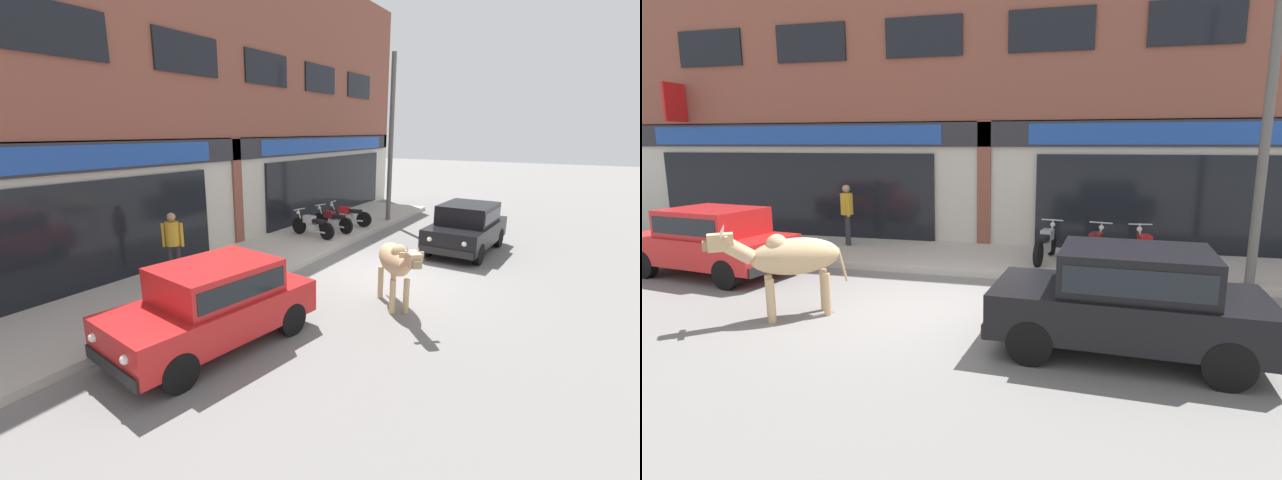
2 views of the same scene
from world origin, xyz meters
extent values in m
plane|color=slate|center=(0.00, 0.00, 0.00)|extent=(90.00, 90.00, 0.00)
cube|color=#B7AFA3|center=(0.00, 3.68, 0.08)|extent=(19.00, 2.96, 0.16)
cube|color=brown|center=(0.00, 5.43, 5.99)|extent=(23.00, 0.55, 6.45)
cube|color=beige|center=(0.00, 5.43, 1.70)|extent=(23.00, 0.55, 3.40)
cube|color=#28282D|center=(0.00, 5.12, 3.05)|extent=(22.08, 0.08, 0.64)
cube|color=black|center=(-5.75, 5.11, 1.35)|extent=(8.74, 0.10, 2.40)
cube|color=#1E479E|center=(-5.75, 5.09, 3.05)|extent=(9.20, 0.05, 0.52)
cube|color=brown|center=(0.00, 5.14, 1.70)|extent=(0.36, 0.12, 3.40)
cube|color=black|center=(5.75, 5.11, 1.35)|extent=(8.74, 0.10, 2.40)
cube|color=#1E479E|center=(5.75, 5.09, 3.05)|extent=(9.20, 0.05, 0.52)
cube|color=black|center=(-8.15, 5.13, 5.53)|extent=(2.09, 0.06, 1.00)
cube|color=black|center=(-4.89, 5.13, 5.53)|extent=(2.09, 0.06, 1.00)
cube|color=black|center=(-1.63, 5.13, 5.53)|extent=(2.09, 0.06, 1.00)
cube|color=black|center=(1.63, 5.13, 5.53)|extent=(2.09, 0.06, 1.00)
cube|color=black|center=(4.89, 5.13, 5.53)|extent=(2.09, 0.06, 1.00)
cube|color=red|center=(-9.17, 4.71, 4.00)|extent=(0.08, 0.80, 1.10)
ellipsoid|color=tan|center=(-1.86, -0.87, 1.02)|extent=(1.41, 1.30, 0.60)
sphere|color=tan|center=(-2.07, -1.05, 1.25)|extent=(0.32, 0.32, 0.32)
cylinder|color=tan|center=(-2.10, -1.26, 0.36)|extent=(0.12, 0.12, 0.72)
cylinder|color=tan|center=(-2.28, -1.04, 0.36)|extent=(0.12, 0.12, 0.72)
cylinder|color=tan|center=(-1.43, -0.70, 0.36)|extent=(0.12, 0.12, 0.72)
cylinder|color=tan|center=(-1.62, -0.48, 0.36)|extent=(0.12, 0.12, 0.72)
cylinder|color=tan|center=(-2.49, -1.39, 1.17)|extent=(0.51, 0.48, 0.43)
cube|color=tan|center=(-2.69, -1.56, 1.34)|extent=(0.42, 0.40, 0.26)
cube|color=#957A57|center=(-2.83, -1.68, 1.30)|extent=(0.21, 0.21, 0.14)
cone|color=beige|center=(-2.59, -1.61, 1.52)|extent=(0.12, 0.12, 0.19)
cone|color=beige|center=(-2.72, -1.46, 1.52)|extent=(0.12, 0.12, 0.19)
cube|color=tan|center=(-2.52, -1.63, 1.40)|extent=(0.12, 0.13, 0.10)
cube|color=tan|center=(-2.73, -1.39, 1.40)|extent=(0.12, 0.13, 0.10)
cylinder|color=tan|center=(-1.29, -0.40, 0.80)|extent=(0.15, 0.14, 0.60)
cylinder|color=black|center=(2.04, -1.78, 0.30)|extent=(0.61, 0.21, 0.60)
cylinder|color=black|center=(2.12, -0.34, 0.30)|extent=(0.61, 0.21, 0.60)
cylinder|color=black|center=(4.34, -1.90, 0.30)|extent=(0.61, 0.21, 0.60)
cylinder|color=black|center=(4.42, -0.46, 0.30)|extent=(0.61, 0.21, 0.60)
cube|color=black|center=(3.23, -1.12, 0.60)|extent=(3.58, 1.78, 0.60)
cube|color=black|center=(3.33, -1.13, 1.18)|extent=(1.97, 1.54, 0.56)
cube|color=black|center=(3.33, -1.13, 1.18)|extent=(1.82, 1.55, 0.35)
cube|color=black|center=(1.50, -1.03, 0.38)|extent=(0.20, 1.52, 0.20)
cube|color=black|center=(4.96, -1.21, 0.38)|extent=(0.20, 1.52, 0.20)
sphere|color=silver|center=(1.45, -1.51, 0.68)|extent=(0.14, 0.14, 0.14)
sphere|color=silver|center=(1.50, -0.55, 0.68)|extent=(0.14, 0.14, 0.14)
cube|color=red|center=(5.01, -0.72, 0.70)|extent=(0.04, 0.16, 0.14)
cylinder|color=black|center=(-6.38, 0.48, 0.30)|extent=(0.62, 0.26, 0.60)
cylinder|color=black|center=(-6.18, 1.91, 0.30)|extent=(0.62, 0.26, 0.60)
cylinder|color=black|center=(-4.10, 0.16, 0.30)|extent=(0.62, 0.26, 0.60)
cylinder|color=black|center=(-3.90, 1.59, 0.30)|extent=(0.62, 0.26, 0.60)
cube|color=red|center=(-5.14, 1.03, 0.60)|extent=(3.69, 2.07, 0.60)
cube|color=red|center=(-5.04, 1.02, 1.18)|extent=(2.08, 1.69, 0.56)
cube|color=black|center=(-5.04, 1.02, 1.18)|extent=(1.93, 1.69, 0.35)
cube|color=black|center=(-6.85, 1.27, 0.38)|extent=(0.33, 1.52, 0.20)
cube|color=black|center=(-3.42, 0.79, 0.38)|extent=(0.33, 1.52, 0.20)
sphere|color=silver|center=(-6.81, 1.75, 0.68)|extent=(0.14, 0.14, 0.14)
cube|color=red|center=(-3.47, 0.30, 0.70)|extent=(0.05, 0.16, 0.14)
cube|color=red|center=(-3.33, 1.28, 0.70)|extent=(0.05, 0.16, 0.14)
cylinder|color=black|center=(1.89, 4.12, 0.44)|extent=(0.19, 0.57, 0.56)
cylinder|color=black|center=(1.69, 2.89, 0.44)|extent=(0.19, 0.57, 0.56)
cube|color=#B2B5BA|center=(1.78, 3.49, 0.48)|extent=(0.25, 0.35, 0.24)
cube|color=#A8AAB2|center=(1.81, 3.64, 0.74)|extent=(0.30, 0.43, 0.24)
cube|color=black|center=(1.75, 3.25, 0.72)|extent=(0.30, 0.55, 0.12)
cylinder|color=#B2B5BA|center=(1.88, 4.06, 0.74)|extent=(0.08, 0.27, 0.59)
cylinder|color=#B2B5BA|center=(1.89, 4.10, 1.02)|extent=(0.52, 0.12, 0.03)
sphere|color=silver|center=(1.89, 4.16, 0.90)|extent=(0.12, 0.12, 0.12)
cylinder|color=#B2B5BA|center=(1.62, 3.15, 0.40)|extent=(0.14, 0.48, 0.06)
cylinder|color=black|center=(3.01, 3.97, 0.44)|extent=(0.22, 0.57, 0.56)
cylinder|color=black|center=(2.73, 2.76, 0.44)|extent=(0.22, 0.57, 0.56)
cube|color=#B2B5BA|center=(2.87, 3.35, 0.48)|extent=(0.27, 0.36, 0.24)
cube|color=maroon|center=(2.90, 3.50, 0.74)|extent=(0.32, 0.44, 0.24)
cube|color=black|center=(2.81, 3.11, 0.72)|extent=(0.33, 0.56, 0.12)
cylinder|color=#B2B5BA|center=(3.00, 3.92, 0.74)|extent=(0.10, 0.27, 0.59)
cylinder|color=#B2B5BA|center=(3.01, 3.95, 1.02)|extent=(0.51, 0.15, 0.03)
sphere|color=silver|center=(3.02, 4.01, 0.90)|extent=(0.12, 0.12, 0.12)
cylinder|color=#B2B5BA|center=(2.68, 3.02, 0.40)|extent=(0.17, 0.48, 0.06)
cylinder|color=black|center=(3.86, 3.95, 0.44)|extent=(0.18, 0.57, 0.56)
cylinder|color=black|center=(4.03, 2.71, 0.44)|extent=(0.18, 0.57, 0.56)
cube|color=#B2B5BA|center=(3.95, 3.31, 0.48)|extent=(0.24, 0.34, 0.24)
cube|color=red|center=(3.93, 3.47, 0.74)|extent=(0.29, 0.43, 0.24)
cube|color=black|center=(3.98, 3.07, 0.72)|extent=(0.29, 0.55, 0.12)
cylinder|color=#B2B5BA|center=(3.87, 3.89, 0.74)|extent=(0.08, 0.27, 0.59)
cylinder|color=#B2B5BA|center=(3.86, 3.93, 1.02)|extent=(0.52, 0.10, 0.03)
sphere|color=silver|center=(3.85, 3.99, 0.90)|extent=(0.12, 0.12, 0.12)
cylinder|color=#B2B5BA|center=(3.89, 2.94, 0.40)|extent=(0.13, 0.48, 0.06)
cylinder|color=#2D2D33|center=(-3.50, 4.10, 0.57)|extent=(0.11, 0.11, 0.82)
cylinder|color=#2D2D33|center=(-3.39, 3.96, 0.57)|extent=(0.11, 0.11, 0.82)
cylinder|color=gold|center=(-3.45, 4.03, 1.26)|extent=(0.32, 0.32, 0.56)
cylinder|color=gold|center=(-3.58, 4.20, 1.23)|extent=(0.08, 0.08, 0.56)
cylinder|color=gold|center=(-3.32, 3.86, 1.23)|extent=(0.08, 0.08, 0.56)
sphere|color=tan|center=(-3.45, 4.03, 1.66)|extent=(0.20, 0.20, 0.20)
cylinder|color=#595651|center=(5.77, 2.50, 3.28)|extent=(0.18, 0.18, 6.24)
camera|label=1|loc=(-9.88, -4.05, 3.60)|focal=24.00mm
camera|label=2|loc=(2.68, -7.84, 2.81)|focal=28.00mm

